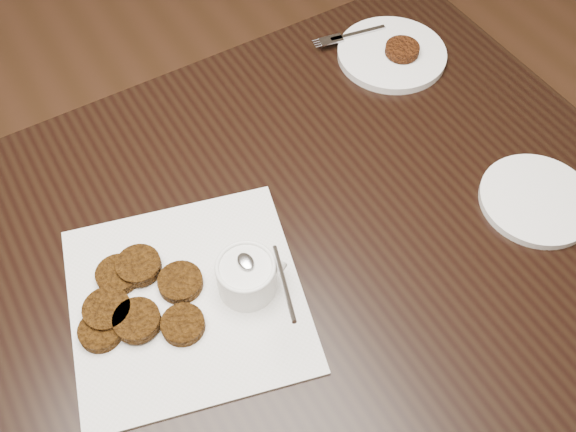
% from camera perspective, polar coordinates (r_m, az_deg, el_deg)
% --- Properties ---
extents(table, '(1.35, 0.87, 0.75)m').
position_cam_1_polar(table, '(1.29, -3.67, -13.32)').
color(table, black).
rests_on(table, floor).
extents(napkin, '(0.40, 0.40, 0.00)m').
position_cam_1_polar(napkin, '(0.94, -8.89, -7.19)').
color(napkin, white).
rests_on(napkin, table).
extents(sauce_ramekin, '(0.13, 0.13, 0.12)m').
position_cam_1_polar(sauce_ramekin, '(0.88, -3.78, -4.34)').
color(sauce_ramekin, white).
rests_on(sauce_ramekin, napkin).
extents(patty_cluster, '(0.25, 0.25, 0.02)m').
position_cam_1_polar(patty_cluster, '(0.93, -13.14, -7.51)').
color(patty_cluster, '#59320B').
rests_on(patty_cluster, napkin).
extents(plate_with_patty, '(0.24, 0.24, 0.03)m').
position_cam_1_polar(plate_with_patty, '(1.25, 9.15, 14.15)').
color(plate_with_patty, white).
rests_on(plate_with_patty, table).
extents(plate_empty, '(0.20, 0.20, 0.01)m').
position_cam_1_polar(plate_empty, '(1.09, 21.04, 1.33)').
color(plate_empty, white).
rests_on(plate_empty, table).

